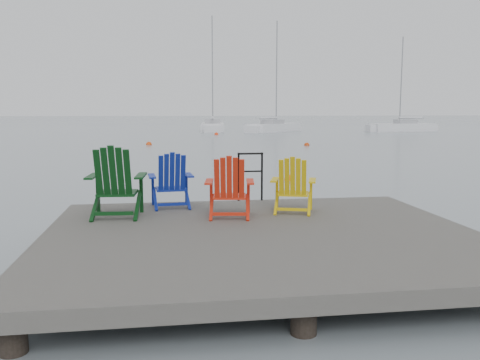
{
  "coord_description": "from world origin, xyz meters",
  "views": [
    {
      "loc": [
        -1.3,
        -6.78,
        2.17
      ],
      "look_at": [
        0.1,
        2.74,
        0.85
      ],
      "focal_mm": 38.0,
      "sensor_mm": 36.0,
      "label": 1
    }
  ],
  "objects": [
    {
      "name": "buoy_d",
      "position": [
        3.29,
        39.08,
        0.0
      ],
      "size": [
        0.39,
        0.39,
        0.39
      ],
      "primitive_type": "sphere",
      "color": "red",
      "rests_on": "ground"
    },
    {
      "name": "sailboat_mid",
      "position": [
        9.94,
        45.19,
        0.36
      ],
      "size": [
        7.06,
        7.77,
        11.54
      ],
      "rotation": [
        0.0,
        0.0,
        -0.7
      ],
      "color": "white",
      "rests_on": "ground"
    },
    {
      "name": "buoy_c",
      "position": [
        7.46,
        24.02,
        0.0
      ],
      "size": [
        0.35,
        0.35,
        0.35
      ],
      "primitive_type": "sphere",
      "color": "#C1380B",
      "rests_on": "ground"
    },
    {
      "name": "chair_blue",
      "position": [
        -1.22,
        1.98,
        0.98
      ],
      "size": [
        0.8,
        0.75,
        0.95
      ],
      "rotation": [
        0.0,
        0.0,
        0.08
      ],
      "color": "navy",
      "rests_on": "dock"
    },
    {
      "name": "ground",
      "position": [
        0.0,
        0.0,
        0.0
      ],
      "size": [
        400.0,
        400.0,
        0.0
      ],
      "primitive_type": "plane",
      "color": "slate",
      "rests_on": "ground"
    },
    {
      "name": "chair_green",
      "position": [
        -2.09,
        1.28,
        1.06
      ],
      "size": [
        0.93,
        0.87,
        1.12
      ],
      "rotation": [
        0.0,
        0.0,
        -0.07
      ],
      "color": "black",
      "rests_on": "dock"
    },
    {
      "name": "buoy_b",
      "position": [
        -2.34,
        26.14,
        0.0
      ],
      "size": [
        0.38,
        0.38,
        0.38
      ],
      "primitive_type": "sphere",
      "color": "#D13F0C",
      "rests_on": "ground"
    },
    {
      "name": "dock",
      "position": [
        0.0,
        0.0,
        0.35
      ],
      "size": [
        6.0,
        5.0,
        1.4
      ],
      "color": "#2F2D29",
      "rests_on": "ground"
    },
    {
      "name": "sailboat_far",
      "position": [
        23.48,
        43.87,
        0.36
      ],
      "size": [
        7.32,
        3.04,
        9.98
      ],
      "rotation": [
        0.0,
        0.0,
        1.74
      ],
      "color": "white",
      "rests_on": "ground"
    },
    {
      "name": "chair_red",
      "position": [
        -0.32,
        1.02,
        0.99
      ],
      "size": [
        0.84,
        0.79,
        0.96
      ],
      "rotation": [
        0.0,
        0.0,
        -0.14
      ],
      "color": "red",
      "rests_on": "dock"
    },
    {
      "name": "sailboat_near",
      "position": [
        3.82,
        48.25,
        0.35
      ],
      "size": [
        3.27,
        9.27,
        12.45
      ],
      "rotation": [
        0.0,
        0.0,
        -0.1
      ],
      "color": "silver",
      "rests_on": "ground"
    },
    {
      "name": "chair_yellow",
      "position": [
        0.76,
        1.23,
        0.96
      ],
      "size": [
        0.86,
        0.82,
        0.92
      ],
      "rotation": [
        0.0,
        0.0,
        -0.3
      ],
      "color": "gold",
      "rests_on": "dock"
    },
    {
      "name": "handrail",
      "position": [
        0.25,
        2.45,
        1.04
      ],
      "size": [
        0.48,
        0.04,
        0.9
      ],
      "color": "black",
      "rests_on": "dock"
    },
    {
      "name": "buoy_a",
      "position": [
        2.54,
        8.62,
        0.0
      ],
      "size": [
        0.34,
        0.34,
        0.34
      ],
      "primitive_type": "sphere",
      "color": "#DE430D",
      "rests_on": "ground"
    }
  ]
}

